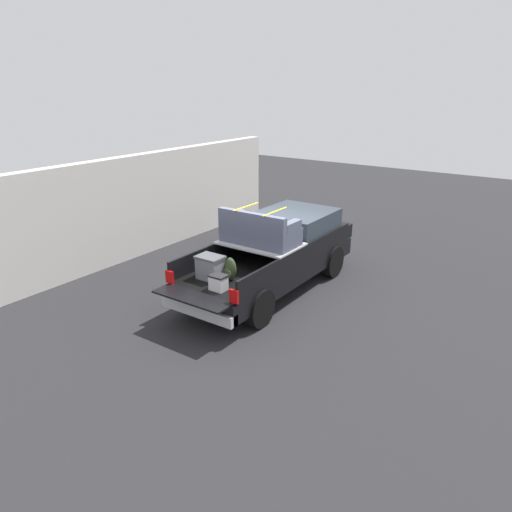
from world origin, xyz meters
TOP-DOWN VIEW (x-y plane):
  - ground_plane at (0.00, 0.00)m, footprint 40.00×40.00m
  - pickup_truck at (0.36, 0.00)m, footprint 6.05×2.06m
  - building_facade at (0.68, 4.85)m, footprint 11.18×0.36m
  - trash_can at (2.88, 2.87)m, footprint 0.60×0.60m

SIDE VIEW (x-z plane):
  - ground_plane at x=0.00m, z-range 0.00..0.00m
  - trash_can at x=2.88m, z-range 0.01..0.99m
  - pickup_truck at x=0.36m, z-range -0.16..2.07m
  - building_facade at x=0.68m, z-range 0.00..3.02m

